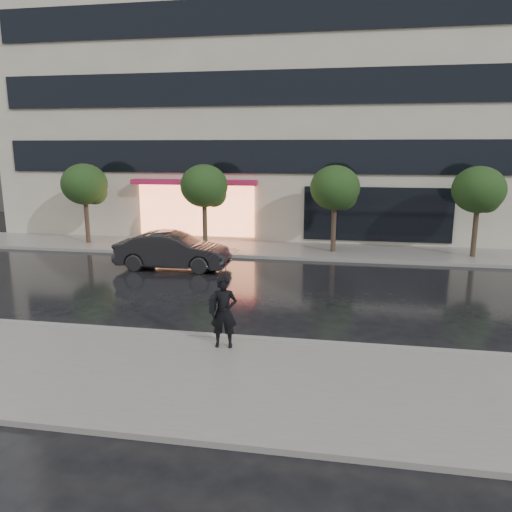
# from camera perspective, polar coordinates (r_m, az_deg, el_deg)

# --- Properties ---
(ground) EXTENTS (120.00, 120.00, 0.00)m
(ground) POSITION_cam_1_polar(r_m,az_deg,el_deg) (13.78, -5.11, -7.91)
(ground) COLOR black
(ground) RESTS_ON ground
(sidewalk_near) EXTENTS (60.00, 4.50, 0.12)m
(sidewalk_near) POSITION_cam_1_polar(r_m,az_deg,el_deg) (10.90, -9.71, -13.38)
(sidewalk_near) COLOR slate
(sidewalk_near) RESTS_ON ground
(sidewalk_far) EXTENTS (60.00, 3.50, 0.12)m
(sidewalk_far) POSITION_cam_1_polar(r_m,az_deg,el_deg) (23.44, 1.44, 0.78)
(sidewalk_far) COLOR slate
(sidewalk_far) RESTS_ON ground
(curb_near) EXTENTS (60.00, 0.25, 0.14)m
(curb_near) POSITION_cam_1_polar(r_m,az_deg,el_deg) (12.85, -6.30, -9.13)
(curb_near) COLOR gray
(curb_near) RESTS_ON ground
(curb_far) EXTENTS (60.00, 0.25, 0.14)m
(curb_far) POSITION_cam_1_polar(r_m,az_deg,el_deg) (21.75, 0.74, -0.10)
(curb_far) COLOR gray
(curb_far) RESTS_ON ground
(office_building) EXTENTS (30.00, 12.76, 18.00)m
(office_building) POSITION_cam_1_polar(r_m,az_deg,el_deg) (30.91, 3.85, 20.21)
(office_building) COLOR beige
(office_building) RESTS_ON ground
(tree_far_west) EXTENTS (2.20, 2.20, 3.99)m
(tree_far_west) POSITION_cam_1_polar(r_m,az_deg,el_deg) (25.74, -18.86, 7.60)
(tree_far_west) COLOR #33261C
(tree_far_west) RESTS_ON ground
(tree_mid_west) EXTENTS (2.20, 2.20, 3.99)m
(tree_mid_west) POSITION_cam_1_polar(r_m,az_deg,el_deg) (23.45, -5.79, 7.80)
(tree_mid_west) COLOR #33261C
(tree_mid_west) RESTS_ON ground
(tree_mid_east) EXTENTS (2.20, 2.20, 3.99)m
(tree_mid_east) POSITION_cam_1_polar(r_m,az_deg,el_deg) (22.56, 9.16, 7.52)
(tree_mid_east) COLOR #33261C
(tree_mid_east) RESTS_ON ground
(tree_far_east) EXTENTS (2.20, 2.20, 3.99)m
(tree_far_east) POSITION_cam_1_polar(r_m,az_deg,el_deg) (23.24, 24.22, 6.74)
(tree_far_east) COLOR #33261C
(tree_far_east) RESTS_ON ground
(parked_car) EXTENTS (4.49, 1.60, 1.47)m
(parked_car) POSITION_cam_1_polar(r_m,az_deg,el_deg) (20.03, -9.50, 0.59)
(parked_car) COLOR black
(parked_car) RESTS_ON ground
(pedestrian_with_umbrella) EXTENTS (1.05, 1.07, 2.41)m
(pedestrian_with_umbrella) POSITION_cam_1_polar(r_m,az_deg,el_deg) (11.57, -3.58, -3.06)
(pedestrian_with_umbrella) COLOR black
(pedestrian_with_umbrella) RESTS_ON sidewalk_near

